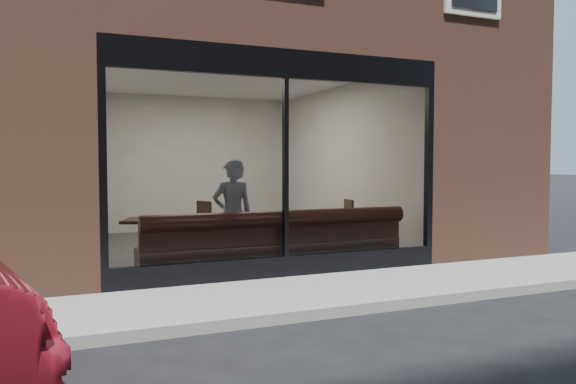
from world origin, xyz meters
name	(u,v)px	position (x,y,z in m)	size (l,w,h in m)	color
ground	(359,313)	(0.00, 0.00, 0.00)	(120.00, 120.00, 0.00)	black
sidewalk_near	(318,292)	(0.00, 1.00, 0.01)	(40.00, 2.00, 0.01)	gray
kerb_near	(361,308)	(0.00, -0.05, 0.06)	(40.00, 0.10, 0.12)	gray
host_building_pier_left	(14,164)	(-3.75, 8.00, 1.60)	(2.50, 12.00, 3.20)	brown
host_building_pier_right	(329,163)	(3.75, 8.00, 1.60)	(2.50, 12.00, 3.20)	brown
host_building_backfill	(165,163)	(0.00, 11.00, 1.60)	(5.00, 6.00, 3.20)	brown
cafe_floor	(225,247)	(0.00, 5.00, 0.02)	(6.00, 6.00, 0.00)	#2D2D30
cafe_ceiling	(224,79)	(0.00, 5.00, 3.19)	(6.00, 6.00, 0.00)	white
cafe_wall_back	(189,163)	(0.00, 7.99, 1.60)	(5.00, 5.00, 0.00)	beige
cafe_wall_left	(85,164)	(-2.49, 5.00, 1.60)	(6.00, 6.00, 0.00)	beige
cafe_wall_right	(341,164)	(2.49, 5.00, 1.60)	(6.00, 6.00, 0.00)	beige
storefront_kick	(285,267)	(0.00, 2.05, 0.15)	(5.00, 0.10, 0.30)	black
storefront_header	(285,64)	(0.00, 2.05, 3.00)	(5.00, 0.10, 0.40)	black
storefront_mullion	(285,168)	(0.00, 2.05, 1.55)	(0.06, 0.10, 2.50)	black
storefront_glass	(286,168)	(0.00, 2.02, 1.55)	(4.80, 4.80, 0.00)	white
banquette	(275,257)	(0.00, 2.45, 0.23)	(4.00, 0.55, 0.45)	black
person	(233,215)	(-0.56, 2.76, 0.84)	(0.61, 0.40, 1.68)	#91A7C4
cafe_table_left	(147,220)	(-1.69, 3.47, 0.74)	(0.68, 0.68, 0.04)	black
cafe_table_right	(336,212)	(1.61, 3.56, 0.74)	(0.58, 0.58, 0.04)	black
cafe_chair_left	(195,242)	(-0.75, 4.30, 0.24)	(0.39, 0.39, 0.04)	black
cafe_chair_right	(339,239)	(1.76, 3.75, 0.24)	(0.41, 0.41, 0.04)	black
wall_poster	(88,174)	(-2.45, 5.02, 1.43)	(0.02, 0.63, 0.84)	white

